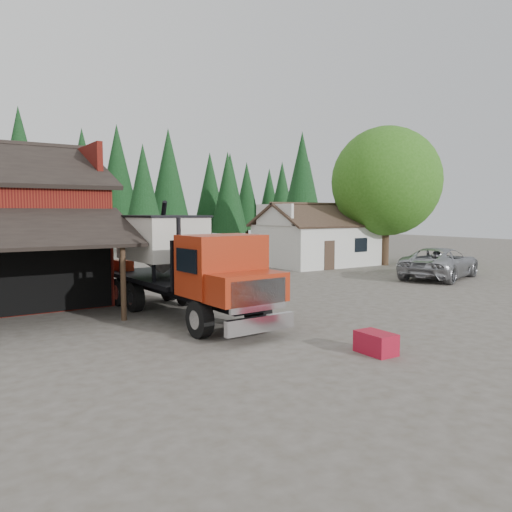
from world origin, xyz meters
TOP-DOWN VIEW (x-y plane):
  - ground at (0.00, 0.00)m, footprint 120.00×120.00m
  - farmhouse at (13.00, 13.00)m, footprint 8.60×6.42m
  - deciduous_tree at (17.01, 9.97)m, footprint 8.00×8.00m
  - conifer_backdrop at (0.00, 42.00)m, footprint 76.00×16.00m
  - near_pine_b at (6.00, 30.00)m, footprint 3.96×3.96m
  - near_pine_c at (22.00, 26.00)m, footprint 4.84×4.84m
  - near_pine_d at (-4.00, 34.00)m, footprint 5.28×5.28m
  - feed_truck at (-3.49, 1.57)m, footprint 3.22×9.88m
  - silver_car at (13.97, 3.00)m, footprint 7.23×4.93m
  - equip_box at (-1.22, -6.00)m, footprint 0.73×1.12m

SIDE VIEW (x-z plane):
  - ground at x=0.00m, z-range 0.00..0.00m
  - conifer_backdrop at x=0.00m, z-range -8.00..8.00m
  - equip_box at x=-1.22m, z-range 0.00..0.60m
  - silver_car at x=13.97m, z-range 0.00..1.84m
  - farmhouse at x=13.00m, z-range -0.66..3.99m
  - feed_truck at x=-3.49m, z-range -0.14..4.27m
  - near_pine_b at x=6.00m, z-range 0.69..11.09m
  - deciduous_tree at x=17.01m, z-range 0.81..11.01m
  - near_pine_c at x=22.00m, z-range 0.69..13.09m
  - near_pine_d at x=-4.00m, z-range 0.69..14.09m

